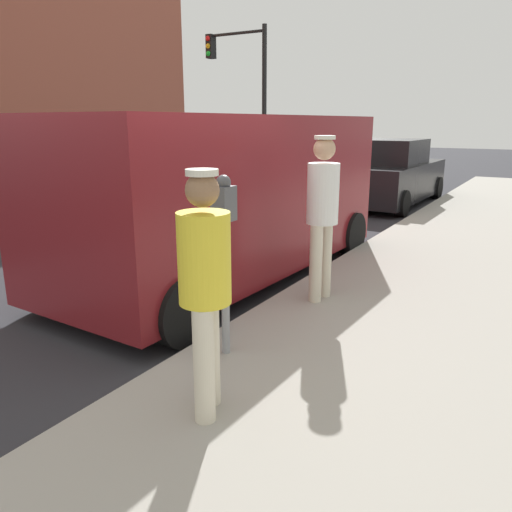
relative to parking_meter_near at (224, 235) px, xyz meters
name	(u,v)px	position (x,y,z in m)	size (l,w,h in m)	color
ground_plane	(156,316)	(-1.35, 0.60, -1.18)	(80.00, 80.00, 0.00)	#2D2D33
sidewalk_slab	(507,396)	(2.15, 0.60, -1.11)	(5.00, 32.00, 0.15)	#9E998E
parking_meter_near	(224,235)	(0.00, 0.00, 0.00)	(0.14, 0.18, 1.52)	gray
pedestrian_in_yellow	(205,281)	(0.41, -0.82, -0.09)	(0.34, 0.34, 1.65)	beige
pedestrian_in_white	(322,208)	(0.13, 1.67, 0.00)	(0.34, 0.36, 1.79)	beige
parked_van	(227,193)	(-1.50, 2.26, -0.03)	(2.31, 5.28, 2.15)	maroon
parked_sedan_ahead	(388,175)	(-1.51, 9.62, -0.43)	(2.01, 4.43, 1.65)	black
traffic_light_corner	(243,79)	(-7.61, 12.32, 2.34)	(2.48, 0.42, 5.20)	black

